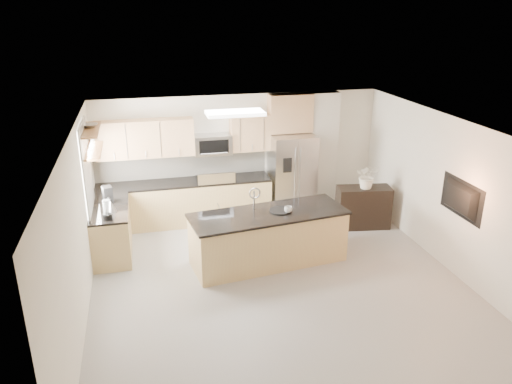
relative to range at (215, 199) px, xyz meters
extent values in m
plane|color=gray|center=(0.60, -2.92, -0.47)|extent=(6.50, 6.50, 0.00)
cube|color=white|center=(0.60, -2.92, 2.13)|extent=(6.00, 6.50, 0.02)
cube|color=silver|center=(0.60, 0.33, 0.83)|extent=(6.00, 0.02, 2.60)
cube|color=silver|center=(0.60, -6.17, 0.83)|extent=(6.00, 0.02, 2.60)
cube|color=silver|center=(-2.40, -2.92, 0.83)|extent=(0.02, 6.50, 2.60)
cube|color=silver|center=(3.60, -2.92, 0.83)|extent=(0.02, 6.50, 2.60)
cube|color=tan|center=(-0.63, 0.00, -0.03)|extent=(3.55, 0.65, 0.88)
cube|color=black|center=(-0.63, 0.00, 0.43)|extent=(3.55, 0.66, 0.04)
cube|color=beige|center=(-0.63, 0.32, 0.71)|extent=(3.55, 0.02, 0.52)
cube|color=tan|center=(-2.07, -1.07, -0.03)|extent=(0.65, 1.50, 0.88)
cube|color=black|center=(-2.07, -1.07, 0.43)|extent=(0.66, 1.50, 0.04)
cube|color=black|center=(0.00, 0.00, -0.02)|extent=(0.76, 0.64, 0.90)
cube|color=black|center=(0.00, 0.00, 0.44)|extent=(0.76, 0.62, 0.03)
cube|color=#AEAEB0|center=(0.00, -0.30, 0.56)|extent=(0.76, 0.04, 0.22)
cube|color=tan|center=(-1.34, 0.16, 1.35)|extent=(1.92, 0.33, 0.75)
cube|color=tan|center=(0.79, 0.16, 1.35)|extent=(0.82, 0.33, 0.75)
cube|color=#AEAEB0|center=(0.00, 0.13, 1.16)|extent=(0.76, 0.40, 0.40)
cube|color=black|center=(0.00, -0.07, 1.16)|extent=(0.60, 0.02, 0.28)
cube|color=#AEAEB0|center=(1.66, -0.05, 0.42)|extent=(0.92, 0.75, 1.78)
cube|color=gray|center=(1.66, -0.43, 0.42)|extent=(0.02, 0.01, 1.69)
cube|color=black|center=(1.44, -0.44, 0.78)|extent=(0.18, 0.03, 0.30)
cube|color=beige|center=(2.42, 0.18, 0.83)|extent=(0.60, 0.30, 2.60)
cube|color=white|center=(-2.38, -1.07, 1.18)|extent=(0.03, 1.05, 1.55)
cube|color=silver|center=(-2.37, -1.07, 1.18)|extent=(0.03, 1.15, 1.65)
cube|color=brown|center=(-2.25, -0.97, 1.48)|extent=(0.30, 1.20, 0.04)
cube|color=brown|center=(-2.25, -0.97, 1.85)|extent=(0.30, 1.20, 0.04)
cube|color=white|center=(0.20, -1.32, 2.09)|extent=(1.00, 0.50, 0.06)
cube|color=tan|center=(0.62, -2.05, -0.02)|extent=(2.77, 1.26, 0.90)
cube|color=black|center=(0.62, -2.05, 0.45)|extent=(2.83, 1.33, 0.04)
cube|color=black|center=(0.42, -2.05, 0.44)|extent=(0.56, 0.41, 0.01)
cylinder|color=#AEAEB0|center=(0.42, -1.82, 0.64)|extent=(0.03, 0.03, 0.34)
torus|color=#AEAEB0|center=(0.42, -1.88, 0.79)|extent=(0.21, 0.03, 0.21)
cube|color=black|center=(2.89, -1.04, -0.04)|extent=(1.13, 0.61, 0.86)
imported|color=silver|center=(0.95, -2.11, 0.53)|extent=(0.17, 0.17, 0.11)
cylinder|color=black|center=(0.84, -2.02, 0.48)|extent=(0.44, 0.44, 0.02)
cylinder|color=black|center=(-2.07, -1.64, 0.50)|extent=(0.15, 0.15, 0.10)
cylinder|color=silver|center=(-2.07, -1.64, 0.68)|extent=(0.11, 0.11, 0.25)
cone|color=#AEAEB0|center=(-2.02, -1.31, 0.55)|extent=(0.19, 0.19, 0.21)
cylinder|color=black|center=(-2.02, -1.31, 0.67)|extent=(0.04, 0.04, 0.04)
cube|color=black|center=(-2.09, -0.82, 0.60)|extent=(0.21, 0.23, 0.30)
cylinder|color=#AEAEB0|center=(-2.09, -0.88, 0.53)|extent=(0.10, 0.10, 0.11)
imported|color=#AEAEB0|center=(-2.25, -0.88, 1.90)|extent=(0.35, 0.35, 0.08)
imported|color=white|center=(2.92, -1.08, 0.77)|extent=(0.85, 0.80, 0.76)
imported|color=black|center=(3.51, -3.12, 0.88)|extent=(0.14, 1.08, 0.62)
camera|label=1|loc=(-1.42, -9.71, 3.84)|focal=35.00mm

